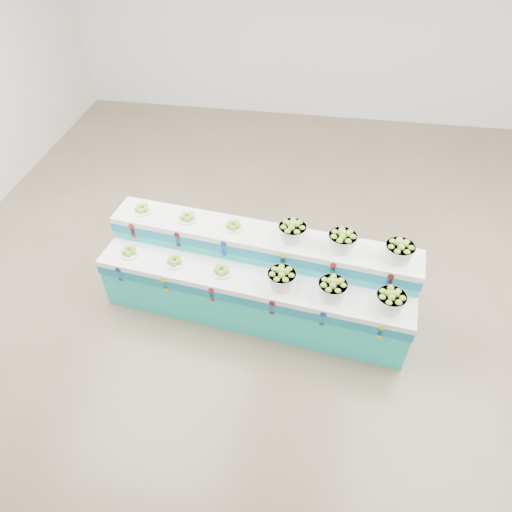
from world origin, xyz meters
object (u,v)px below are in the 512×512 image
(display_stand, at_px, (256,278))
(plate_upper_mid, at_px, (187,217))
(basket_upper_right, at_px, (399,251))
(basket_lower_left, at_px, (282,278))

(display_stand, relative_size, plate_upper_mid, 15.88)
(plate_upper_mid, relative_size, basket_upper_right, 0.72)
(plate_upper_mid, distance_m, basket_upper_right, 2.43)
(basket_upper_right, bearing_deg, basket_lower_left, -165.89)
(basket_lower_left, bearing_deg, basket_upper_right, 14.11)
(plate_upper_mid, bearing_deg, display_stand, -21.02)
(basket_lower_left, xyz_separation_m, basket_upper_right, (1.21, 0.30, 0.30))
(display_stand, distance_m, plate_upper_mid, 1.09)
(display_stand, height_order, plate_upper_mid, plate_upper_mid)
(display_stand, height_order, basket_lower_left, display_stand)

